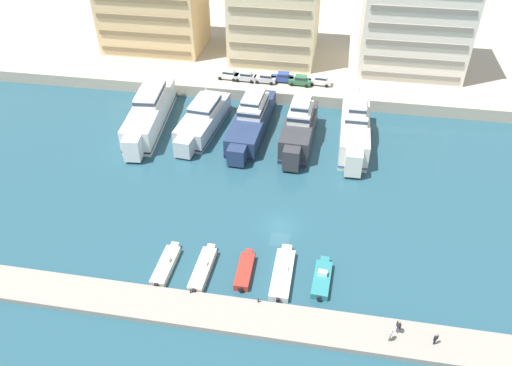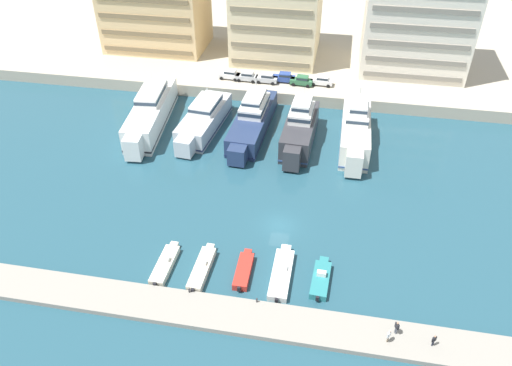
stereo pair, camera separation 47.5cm
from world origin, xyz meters
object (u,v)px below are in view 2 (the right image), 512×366
object	(u,v)px
pedestrian_near_edge	(397,327)
motorboat_cream_left	(202,268)
yacht_ivory_center	(356,130)
car_blue_center_left	(284,77)
motorboat_cream_far_left	(165,264)
motorboat_teal_center	(321,279)
yacht_silver_left	(204,119)
pedestrian_mid_deck	(434,340)
motorboat_white_center_left	(282,273)
yacht_charcoal_center_left	(300,129)
car_silver_mid_left	(267,78)
car_silver_left	(247,76)
car_green_center	(302,80)
yacht_white_far_left	(151,112)
car_white_center_right	(322,80)
yacht_navy_mid_left	(252,120)
car_white_far_left	(230,74)
motorboat_red_mid_left	(244,270)
pedestrian_far_side	(389,335)

from	to	relation	value
pedestrian_near_edge	motorboat_cream_left	bearing A→B (deg)	166.53
yacht_ivory_center	car_blue_center_left	xyz separation A→B (m)	(-13.57, 16.06, 0.49)
motorboat_cream_far_left	motorboat_teal_center	distance (m)	18.37
yacht_silver_left	car_blue_center_left	xyz separation A→B (m)	(11.43, 15.73, 1.25)
yacht_silver_left	pedestrian_mid_deck	size ratio (longest dim) A/B	11.96
motorboat_white_center_left	motorboat_teal_center	world-z (taller)	motorboat_teal_center
yacht_silver_left	yacht_charcoal_center_left	distance (m)	16.28
pedestrian_near_edge	pedestrian_mid_deck	xyz separation A→B (m)	(3.60, -0.82, -0.11)
yacht_ivory_center	car_silver_mid_left	size ratio (longest dim) A/B	4.50
motorboat_white_center_left	pedestrian_mid_deck	distance (m)	17.73
yacht_charcoal_center_left	car_silver_left	distance (m)	20.00
motorboat_cream_far_left	motorboat_cream_left	world-z (taller)	motorboat_cream_left
pedestrian_mid_deck	car_green_center	bearing A→B (deg)	109.85
yacht_white_far_left	car_white_center_right	bearing A→B (deg)	29.87
car_blue_center_left	car_green_center	size ratio (longest dim) A/B	0.98
motorboat_cream_left	car_silver_mid_left	bearing A→B (deg)	89.86
pedestrian_near_edge	yacht_navy_mid_left	bearing A→B (deg)	120.40
yacht_ivory_center	car_white_far_left	distance (m)	28.52
motorboat_cream_far_left	motorboat_teal_center	size ratio (longest dim) A/B	1.09
motorboat_teal_center	car_silver_mid_left	distance (m)	47.32
yacht_white_far_left	motorboat_white_center_left	bearing A→B (deg)	-48.63
yacht_navy_mid_left	car_green_center	size ratio (longest dim) A/B	5.06
yacht_navy_mid_left	car_green_center	bearing A→B (deg)	64.75
car_blue_center_left	pedestrian_near_edge	bearing A→B (deg)	-70.36
yacht_silver_left	pedestrian_near_edge	world-z (taller)	yacht_silver_left
motorboat_cream_far_left	pedestrian_near_edge	distance (m)	26.95
car_white_far_left	pedestrian_mid_deck	size ratio (longest dim) A/B	2.73
car_silver_mid_left	yacht_navy_mid_left	bearing A→B (deg)	-90.49
yacht_ivory_center	pedestrian_near_edge	bearing A→B (deg)	-82.03
motorboat_teal_center	car_white_center_right	xyz separation A→B (m)	(-3.54, 46.02, 2.73)
car_white_far_left	motorboat_teal_center	bearing A→B (deg)	-65.35
motorboat_red_mid_left	pedestrian_near_edge	xyz separation A→B (m)	(17.07, -5.87, 1.23)
motorboat_red_mid_left	car_silver_mid_left	world-z (taller)	car_silver_mid_left
car_white_center_right	pedestrian_far_side	distance (m)	54.43
car_white_far_left	pedestrian_near_edge	world-z (taller)	car_white_far_left
yacht_charcoal_center_left	pedestrian_mid_deck	size ratio (longest dim) A/B	11.12
pedestrian_far_side	yacht_silver_left	bearing A→B (deg)	127.83
motorboat_cream_left	pedestrian_near_edge	size ratio (longest dim) A/B	4.37
yacht_silver_left	car_white_far_left	bearing A→B (deg)	85.90
yacht_silver_left	yacht_navy_mid_left	xyz separation A→B (m)	(8.13, 0.90, 0.27)
yacht_silver_left	pedestrian_far_side	world-z (taller)	yacht_silver_left
car_white_far_left	car_blue_center_left	distance (m)	10.36
motorboat_white_center_left	car_silver_mid_left	size ratio (longest dim) A/B	2.09
motorboat_cream_left	pedestrian_near_edge	xyz separation A→B (m)	(21.94, -5.26, 1.17)
car_blue_center_left	motorboat_teal_center	bearing A→B (deg)	-77.10
pedestrian_near_edge	pedestrian_mid_deck	distance (m)	3.69
motorboat_red_mid_left	yacht_charcoal_center_left	bearing A→B (deg)	83.74
motorboat_cream_far_left	car_white_center_right	distance (m)	49.39
motorboat_cream_far_left	motorboat_red_mid_left	bearing A→B (deg)	4.42
yacht_white_far_left	car_silver_mid_left	xyz separation A→B (m)	(17.38, 15.02, 0.73)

